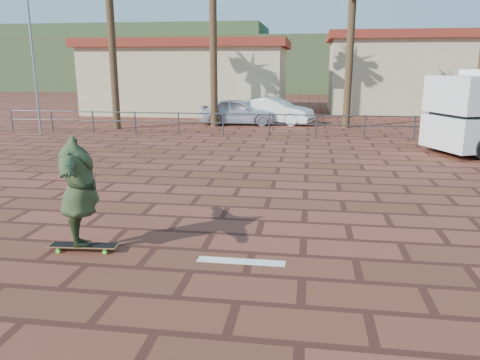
# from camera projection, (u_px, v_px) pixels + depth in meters

# --- Properties ---
(ground) EXTENTS (120.00, 120.00, 0.00)m
(ground) POSITION_uv_depth(u_px,v_px,m) (213.00, 233.00, 8.65)
(ground) COLOR brown
(ground) RESTS_ON ground
(paint_stripe) EXTENTS (1.40, 0.22, 0.01)m
(paint_stripe) POSITION_uv_depth(u_px,v_px,m) (241.00, 261.00, 7.40)
(paint_stripe) COLOR white
(paint_stripe) RESTS_ON ground
(guardrail) EXTENTS (24.06, 0.06, 1.00)m
(guardrail) POSITION_uv_depth(u_px,v_px,m) (269.00, 121.00, 20.01)
(guardrail) COLOR #47494F
(guardrail) RESTS_ON ground
(flagpole) EXTENTS (1.30, 0.10, 8.00)m
(flagpole) POSITION_uv_depth(u_px,v_px,m) (32.00, 25.00, 19.49)
(flagpole) COLOR gray
(flagpole) RESTS_ON ground
(building_west) EXTENTS (12.60, 7.60, 4.50)m
(building_west) POSITION_uv_depth(u_px,v_px,m) (190.00, 76.00, 30.08)
(building_west) COLOR beige
(building_west) RESTS_ON ground
(building_east) EXTENTS (10.60, 6.60, 5.00)m
(building_east) POSITION_uv_depth(u_px,v_px,m) (410.00, 72.00, 29.96)
(building_east) COLOR beige
(building_east) RESTS_ON ground
(hill_front) EXTENTS (70.00, 18.00, 6.00)m
(hill_front) POSITION_uv_depth(u_px,v_px,m) (297.00, 64.00, 55.94)
(hill_front) COLOR #384C28
(hill_front) RESTS_ON ground
(hill_back) EXTENTS (35.00, 14.00, 8.00)m
(hill_back) POSITION_uv_depth(u_px,v_px,m) (138.00, 57.00, 64.57)
(hill_back) COLOR #384C28
(hill_back) RESTS_ON ground
(longboard) EXTENTS (1.16, 0.34, 0.11)m
(longboard) POSITION_uv_depth(u_px,v_px,m) (84.00, 246.00, 7.80)
(longboard) COLOR olive
(longboard) RESTS_ON ground
(skateboarder) EXTENTS (1.49, 2.31, 1.83)m
(skateboarder) POSITION_uv_depth(u_px,v_px,m) (79.00, 192.00, 7.57)
(skateboarder) COLOR #334223
(skateboarder) RESTS_ON longboard
(car_silver) EXTENTS (4.04, 1.90, 1.34)m
(car_silver) POSITION_uv_depth(u_px,v_px,m) (238.00, 111.00, 24.13)
(car_silver) COLOR silver
(car_silver) RESTS_ON ground
(car_white) EXTENTS (4.26, 2.47, 1.33)m
(car_white) POSITION_uv_depth(u_px,v_px,m) (274.00, 111.00, 24.35)
(car_white) COLOR white
(car_white) RESTS_ON ground
(street_sign) EXTENTS (0.51, 0.18, 2.55)m
(street_sign) POSITION_uv_depth(u_px,v_px,m) (445.00, 96.00, 18.75)
(street_sign) COLOR gray
(street_sign) RESTS_ON ground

